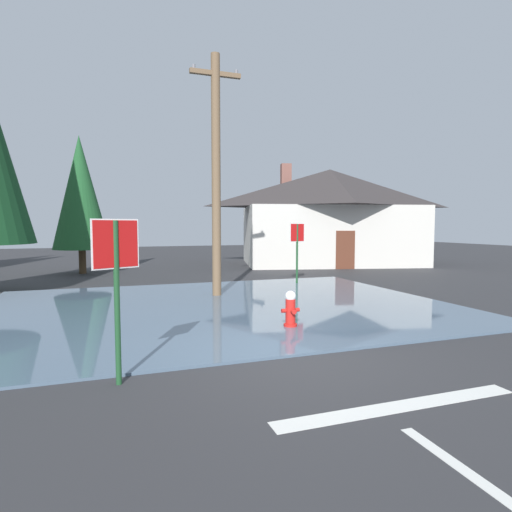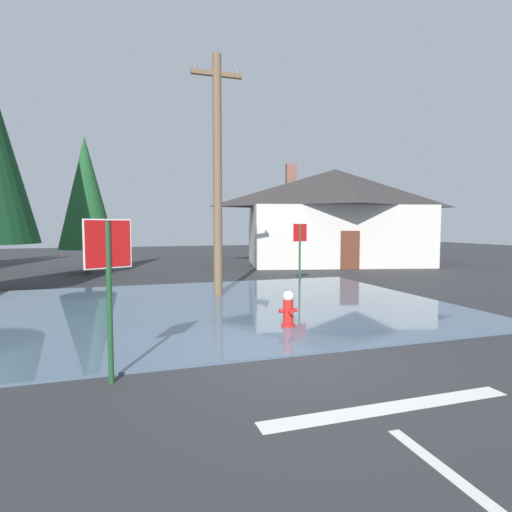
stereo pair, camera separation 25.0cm
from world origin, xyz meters
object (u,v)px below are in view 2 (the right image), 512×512
utility_pole (217,172)px  stop_sign_far (300,241)px  stop_sign_near (109,267)px  house (335,215)px  fire_hydrant (288,310)px  pine_tree_far_center (86,193)px

utility_pole → stop_sign_far: (3.59, 1.70, -2.26)m
stop_sign_near → house: (12.14, 15.69, 1.21)m
fire_hydrant → stop_sign_far: stop_sign_far is taller
fire_hydrant → house: bearing=57.8°
stop_sign_near → stop_sign_far: size_ratio=1.00×
fire_hydrant → utility_pole: size_ratio=0.11×
stop_sign_near → fire_hydrant: 4.42m
fire_hydrant → stop_sign_far: bearing=64.0°
stop_sign_far → pine_tree_far_center: bearing=140.3°
fire_hydrant → pine_tree_far_center: pine_tree_far_center is taller
stop_sign_near → fire_hydrant: bearing=30.9°
house → pine_tree_far_center: (-13.50, -0.60, 0.91)m
stop_sign_near → utility_pole: (3.09, 6.72, 2.26)m
house → pine_tree_far_center: size_ratio=1.82×
stop_sign_near → house: size_ratio=0.20×
utility_pole → stop_sign_far: 4.57m
stop_sign_far → house: house is taller
pine_tree_far_center → utility_pole: bearing=-62.0°
stop_sign_near → pine_tree_far_center: bearing=95.1°
fire_hydrant → stop_sign_far: (3.05, 6.24, 1.26)m
utility_pole → pine_tree_far_center: bearing=118.0°
pine_tree_far_center → stop_sign_near: bearing=-84.9°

